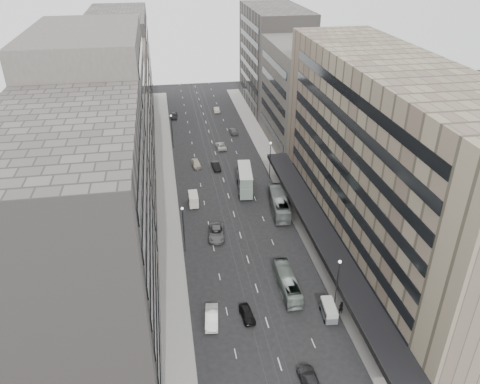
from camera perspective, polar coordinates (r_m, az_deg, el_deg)
ground at (r=69.14m, az=2.20°, el=-12.17°), size 220.00×220.00×0.00m
sidewalk_right at (r=102.04m, az=4.56°, el=2.44°), size 4.00×125.00×0.15m
sidewalk_left at (r=99.34m, az=-9.01°, el=1.37°), size 4.00×125.00×0.15m
department_store at (r=73.97m, az=17.65°, el=3.15°), size 19.20×60.00×30.00m
building_right_mid at (r=113.05m, az=7.79°, el=11.46°), size 15.00×28.00×24.00m
building_right_far at (r=140.44m, az=4.23°, el=15.91°), size 15.00×32.00×28.00m
building_left_a at (r=53.54m, az=-18.96°, el=-7.53°), size 15.00×28.00×30.00m
building_left_b at (r=76.12m, az=-16.73°, el=5.73°), size 15.00×26.00×34.00m
building_left_c at (r=102.83m, az=-15.05°, el=9.25°), size 15.00×28.00×25.00m
building_left_d at (r=134.02m, az=-14.25°, el=14.51°), size 15.00×38.00×28.00m
lamp_right_near at (r=64.54m, az=11.82°, el=-10.37°), size 0.44×0.44×8.32m
lamp_right_far at (r=97.14m, az=3.70°, el=4.40°), size 0.44×0.44×8.32m
lamp_left_near at (r=74.66m, az=-6.93°, el=-3.91°), size 0.44×0.44×8.32m
lamp_left_far at (r=113.27m, az=-8.32°, el=7.81°), size 0.44×0.44×8.32m
bus_near at (r=69.05m, az=5.79°, el=-10.94°), size 2.36×9.55×2.65m
bus_far at (r=87.16m, az=4.80°, el=-1.36°), size 3.95×11.84×3.24m
double_decker at (r=93.01m, az=0.61°, el=1.53°), size 3.60×9.17×4.89m
vw_microbus at (r=65.89m, az=10.78°, el=-13.94°), size 2.02×3.92×2.05m
panel_van at (r=89.20m, az=-5.70°, el=-0.86°), size 1.90×3.83×2.41m
sedan_0 at (r=64.94m, az=0.88°, el=-14.64°), size 1.95×4.06×1.34m
sedan_1 at (r=64.41m, az=-3.48°, el=-14.99°), size 2.28×5.02×1.60m
sedan_2 at (r=80.06m, az=-2.90°, el=-4.99°), size 3.35×6.09×1.62m
sedan_3 at (r=58.11m, az=8.54°, el=-21.79°), size 2.16×5.08×1.46m
sedan_4 at (r=104.56m, az=-5.37°, el=3.49°), size 2.16×4.50×1.48m
sedan_5 at (r=103.17m, az=-2.95°, el=3.19°), size 1.87×4.40×1.41m
sedan_6 at (r=113.44m, az=-2.36°, el=5.66°), size 2.56×4.96×1.34m
sedan_7 at (r=122.49m, az=-0.83°, el=7.48°), size 1.99×4.64×1.33m
sedan_8 at (r=134.41m, az=-8.05°, el=9.23°), size 2.30×4.74×1.56m
sedan_9 at (r=138.24m, az=-2.88°, el=10.01°), size 1.73×4.37×1.41m
pedestrian at (r=66.55m, az=12.21°, el=-13.59°), size 0.82×0.62×2.01m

